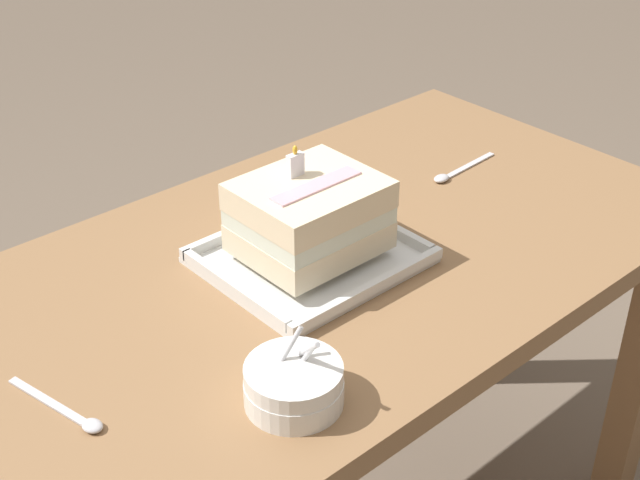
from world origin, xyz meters
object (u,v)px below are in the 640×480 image
object	(u,v)px
birthday_cake	(311,216)
foil_tray	(311,258)
serving_spoon_by_bowls	(74,416)
serving_spoon_near_tray	(452,173)
bowl_stack	(294,384)

from	to	relation	value
birthday_cake	foil_tray	bearing A→B (deg)	-90.00
foil_tray	serving_spoon_by_bowls	bearing A→B (deg)	-171.23
foil_tray	serving_spoon_by_bowls	xyz separation A→B (m)	(-0.41, -0.06, -0.00)
serving_spoon_near_tray	serving_spoon_by_bowls	xyz separation A→B (m)	(-0.77, -0.11, -0.00)
birthday_cake	bowl_stack	world-z (taller)	birthday_cake
foil_tray	birthday_cake	size ratio (longest dim) A/B	1.48
foil_tray	serving_spoon_near_tray	world-z (taller)	foil_tray
bowl_stack	serving_spoon_near_tray	xyz separation A→B (m)	(0.57, 0.25, -0.02)
foil_tray	serving_spoon_near_tray	bearing A→B (deg)	6.98
birthday_cake	serving_spoon_near_tray	distance (m)	0.37
serving_spoon_near_tray	serving_spoon_by_bowls	size ratio (longest dim) A/B	1.04
serving_spoon_near_tray	serving_spoon_by_bowls	world-z (taller)	same
foil_tray	serving_spoon_near_tray	xyz separation A→B (m)	(0.36, 0.04, -0.00)
bowl_stack	serving_spoon_near_tray	size ratio (longest dim) A/B	0.73
bowl_stack	serving_spoon_near_tray	distance (m)	0.62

